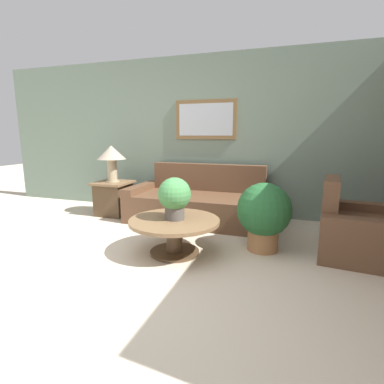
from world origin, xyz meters
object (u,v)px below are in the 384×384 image
at_px(side_table, 114,198).
at_px(table_lamp, 111,156).
at_px(couch_main, 202,204).
at_px(armchair, 361,232).
at_px(potted_plant_floor, 264,213).
at_px(coffee_table, 174,229).
at_px(potted_plant_on_table, 175,196).

relative_size(side_table, table_lamp, 0.95).
relative_size(couch_main, armchair, 2.03).
height_order(couch_main, potted_plant_floor, couch_main).
bearing_deg(coffee_table, table_lamp, 142.40).
bearing_deg(table_lamp, couch_main, 4.13).
distance_m(side_table, potted_plant_floor, 2.66).
height_order(armchair, potted_plant_on_table, potted_plant_on_table).
distance_m(side_table, table_lamp, 0.71).
distance_m(couch_main, armchair, 2.19).
xyz_separation_m(table_lamp, potted_plant_floor, (2.53, -0.80, -0.55)).
relative_size(coffee_table, table_lamp, 1.71).
height_order(coffee_table, potted_plant_on_table, potted_plant_on_table).
bearing_deg(potted_plant_on_table, coffee_table, -111.09).
relative_size(couch_main, table_lamp, 3.73).
distance_m(coffee_table, table_lamp, 2.13).
bearing_deg(potted_plant_floor, coffee_table, -155.70).
relative_size(potted_plant_on_table, potted_plant_floor, 0.59).
bearing_deg(potted_plant_floor, couch_main, 138.32).
xyz_separation_m(couch_main, side_table, (-1.51, -0.11, 0.01)).
relative_size(armchair, side_table, 1.93).
xyz_separation_m(coffee_table, potted_plant_floor, (0.94, 0.42, 0.15)).
relative_size(side_table, potted_plant_floor, 0.71).
bearing_deg(armchair, coffee_table, 113.67).
relative_size(coffee_table, potted_plant_on_table, 2.16).
bearing_deg(armchair, potted_plant_floor, 106.91).
relative_size(couch_main, potted_plant_floor, 2.79).
height_order(coffee_table, side_table, side_table).
relative_size(couch_main, potted_plant_on_table, 4.72).
bearing_deg(couch_main, potted_plant_on_table, -86.29).
height_order(coffee_table, potted_plant_floor, potted_plant_floor).
distance_m(armchair, side_table, 3.63).
height_order(side_table, potted_plant_floor, potted_plant_floor).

